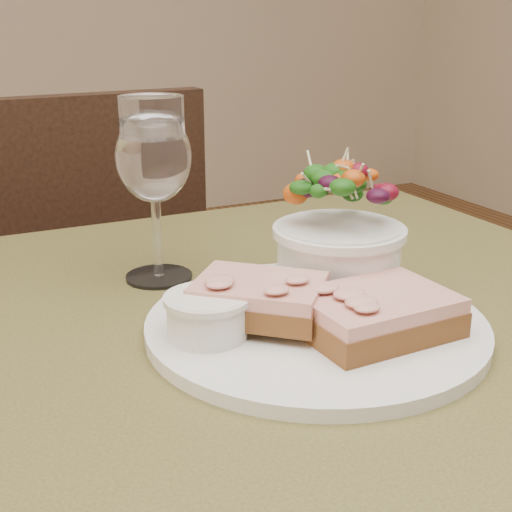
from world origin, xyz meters
name	(u,v)px	position (x,y,z in m)	size (l,w,h in m)	color
cafe_table	(288,428)	(0.00, 0.00, 0.65)	(0.80, 0.80, 0.75)	#423C1C
chair_far	(71,404)	(-0.07, 0.75, 0.29)	(0.44, 0.44, 0.90)	black
dinner_plate	(316,325)	(0.02, -0.01, 0.76)	(0.30, 0.30, 0.01)	white
sandwich_front	(376,313)	(0.05, -0.06, 0.78)	(0.13, 0.10, 0.03)	#442912
sandwich_back	(259,298)	(-0.03, 0.00, 0.79)	(0.13, 0.13, 0.03)	#442912
ramekin	(207,314)	(-0.08, 0.00, 0.78)	(0.07, 0.07, 0.04)	silver
salad_bowl	(340,228)	(0.08, 0.05, 0.82)	(0.12, 0.12, 0.13)	white
garnish	(211,290)	(-0.05, 0.07, 0.77)	(0.05, 0.04, 0.02)	#173E0B
wine_glass	(154,163)	(-0.06, 0.17, 0.87)	(0.08, 0.08, 0.18)	white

